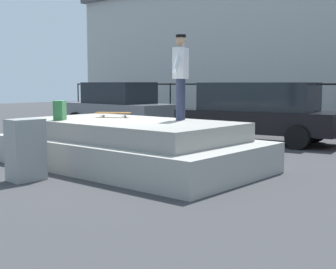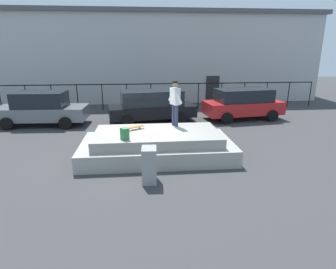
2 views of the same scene
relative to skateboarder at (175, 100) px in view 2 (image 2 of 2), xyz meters
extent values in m
plane|color=#38383A|center=(-1.43, -0.74, -1.99)|extent=(60.00, 60.00, 0.00)
cube|color=#9E9B93|center=(-0.77, -0.80, -1.69)|extent=(5.63, 2.99, 0.59)
cube|color=gray|center=(-0.77, -0.80, -1.21)|extent=(4.62, 2.45, 0.37)
cylinder|color=#2D334C|center=(0.04, -0.10, -0.60)|extent=(0.14, 0.14, 0.86)
cylinder|color=#2D334C|center=(-0.04, 0.10, -0.60)|extent=(0.14, 0.14, 0.86)
cube|color=silver|center=(0.00, 0.00, 0.16)|extent=(0.39, 0.48, 0.64)
cylinder|color=silver|center=(0.10, -0.24, 0.19)|extent=(0.27, 0.46, 0.54)
cylinder|color=silver|center=(-0.10, 0.24, 0.19)|extent=(0.27, 0.46, 0.54)
sphere|color=tan|center=(0.00, 0.00, 0.62)|extent=(0.22, 0.22, 0.22)
cylinder|color=black|center=(0.00, 0.00, 0.72)|extent=(0.27, 0.27, 0.05)
cube|color=brown|center=(-1.60, -0.44, -0.92)|extent=(0.78, 0.58, 0.02)
cylinder|color=silver|center=(-1.33, -0.39, -1.00)|extent=(0.06, 0.05, 0.06)
cylinder|color=silver|center=(-1.43, -0.22, -1.00)|extent=(0.06, 0.05, 0.06)
cylinder|color=silver|center=(-1.77, -0.65, -1.00)|extent=(0.06, 0.05, 0.06)
cylinder|color=silver|center=(-1.87, -0.48, -1.00)|extent=(0.06, 0.05, 0.06)
cube|color=#33723F|center=(-1.91, -1.66, -0.82)|extent=(0.32, 0.34, 0.41)
cube|color=slate|center=(-6.59, 4.44, -1.33)|extent=(4.74, 2.03, 0.68)
cube|color=black|center=(-6.59, 4.44, -0.60)|extent=(2.63, 1.72, 0.78)
cylinder|color=black|center=(-7.99, 5.43, -1.67)|extent=(0.65, 0.25, 0.64)
cylinder|color=black|center=(-8.07, 3.58, -1.67)|extent=(0.65, 0.25, 0.64)
cylinder|color=black|center=(-5.10, 5.30, -1.67)|extent=(0.65, 0.25, 0.64)
cylinder|color=black|center=(-5.18, 3.44, -1.67)|extent=(0.65, 0.25, 0.64)
cube|color=black|center=(-0.73, 4.52, -1.36)|extent=(4.91, 2.41, 0.62)
cube|color=black|center=(-0.73, 4.52, -0.64)|extent=(3.48, 2.00, 0.82)
cylinder|color=black|center=(-2.30, 5.20, -1.67)|extent=(0.67, 0.31, 0.64)
cylinder|color=black|center=(-2.04, 3.42, -1.67)|extent=(0.67, 0.31, 0.64)
cylinder|color=black|center=(0.59, 5.62, -1.67)|extent=(0.67, 0.31, 0.64)
cylinder|color=black|center=(0.85, 3.85, -1.67)|extent=(0.67, 0.31, 0.64)
cube|color=#B21E1E|center=(4.53, 4.74, -1.31)|extent=(4.63, 2.40, 0.72)
cube|color=black|center=(4.53, 4.74, -0.60)|extent=(3.29, 2.00, 0.71)
cylinder|color=black|center=(3.04, 5.48, -1.67)|extent=(0.66, 0.30, 0.64)
cylinder|color=black|center=(3.29, 3.63, -1.67)|extent=(0.66, 0.30, 0.64)
cylinder|color=black|center=(5.77, 5.84, -1.67)|extent=(0.66, 0.30, 0.64)
cylinder|color=black|center=(6.01, 4.00, -1.67)|extent=(0.66, 0.30, 0.64)
cube|color=gray|center=(-1.14, -2.99, -1.44)|extent=(0.47, 0.62, 1.10)
cylinder|color=black|center=(-10.23, 7.97, -1.12)|extent=(0.06, 0.06, 1.75)
cylinder|color=black|center=(-8.63, 7.97, -1.12)|extent=(0.06, 0.06, 1.75)
cylinder|color=black|center=(-7.03, 7.97, -1.12)|extent=(0.06, 0.06, 1.75)
cylinder|color=black|center=(-5.43, 7.97, -1.12)|extent=(0.06, 0.06, 1.75)
cylinder|color=black|center=(-3.83, 7.97, -1.12)|extent=(0.06, 0.06, 1.75)
cylinder|color=black|center=(-2.23, 7.97, -1.12)|extent=(0.06, 0.06, 1.75)
cylinder|color=black|center=(-0.63, 7.97, -1.12)|extent=(0.06, 0.06, 1.75)
cylinder|color=black|center=(0.97, 7.97, -1.12)|extent=(0.06, 0.06, 1.75)
cylinder|color=black|center=(2.57, 7.97, -1.12)|extent=(0.06, 0.06, 1.75)
cylinder|color=black|center=(4.17, 7.97, -1.12)|extent=(0.06, 0.06, 1.75)
cylinder|color=black|center=(5.77, 7.97, -1.12)|extent=(0.06, 0.06, 1.75)
cylinder|color=black|center=(7.37, 7.97, -1.12)|extent=(0.06, 0.06, 1.75)
cylinder|color=black|center=(8.97, 7.97, -1.12)|extent=(0.06, 0.06, 1.75)
cylinder|color=black|center=(10.57, 7.97, -1.12)|extent=(0.06, 0.06, 1.75)
cube|color=black|center=(-1.43, 7.97, -0.28)|extent=(24.00, 0.04, 0.06)
cube|color=#B2B2AD|center=(-1.43, 14.28, 1.18)|extent=(27.57, 8.32, 6.35)
cube|color=#4C4C51|center=(-1.43, 14.28, 4.51)|extent=(28.12, 8.73, 0.30)
cube|color=#262628|center=(4.08, 10.11, -0.99)|extent=(1.00, 0.06, 2.00)
camera|label=1|loc=(6.08, -7.52, -0.27)|focal=49.26mm
camera|label=2|loc=(-1.36, -10.99, 1.93)|focal=30.47mm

